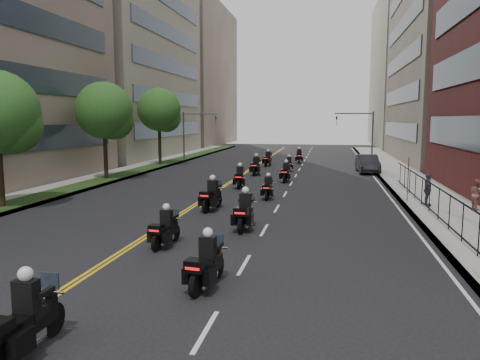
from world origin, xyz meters
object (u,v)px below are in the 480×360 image
(motorcycle_7, at_px, (286,173))
(motorcycle_9, at_px, (289,165))
(motorcycle_4, at_px, (212,196))
(motorcycle_8, at_px, (256,167))
(motorcycle_0, at_px, (23,322))
(parked_sedan, at_px, (368,164))
(motorcycle_5, at_px, (268,189))
(motorcycle_11, at_px, (299,157))
(pedestrian_b, at_px, (477,194))
(motorcycle_6, at_px, (240,178))
(motorcycle_10, at_px, (268,159))
(motorcycle_1, at_px, (206,265))
(motorcycle_3, at_px, (245,213))
(motorcycle_2, at_px, (165,230))
(pedestrian_c, at_px, (428,190))

(motorcycle_7, distance_m, motorcycle_9, 7.56)
(motorcycle_4, distance_m, motorcycle_8, 15.93)
(motorcycle_0, distance_m, parked_sedan, 36.59)
(motorcycle_5, relative_size, motorcycle_11, 0.88)
(pedestrian_b, bearing_deg, motorcycle_4, 87.60)
(motorcycle_8, bearing_deg, motorcycle_6, -88.56)
(motorcycle_0, distance_m, motorcycle_6, 23.96)
(motorcycle_10, distance_m, motorcycle_11, 4.69)
(motorcycle_4, height_order, pedestrian_b, motorcycle_4)
(motorcycle_1, bearing_deg, motorcycle_3, 99.02)
(motorcycle_4, bearing_deg, motorcycle_2, -82.80)
(motorcycle_8, height_order, motorcycle_10, motorcycle_8)
(motorcycle_3, height_order, motorcycle_7, motorcycle_3)
(motorcycle_1, xyz_separation_m, parked_sedan, (6.89, 30.86, 0.12))
(motorcycle_5, distance_m, motorcycle_11, 23.38)
(motorcycle_9, bearing_deg, motorcycle_6, -109.94)
(motorcycle_6, bearing_deg, motorcycle_0, -95.09)
(motorcycle_3, xyz_separation_m, motorcycle_6, (-2.54, 12.27, -0.05))
(motorcycle_0, distance_m, motorcycle_8, 31.59)
(motorcycle_1, distance_m, motorcycle_5, 15.34)
(motorcycle_0, bearing_deg, motorcycle_4, 91.32)
(motorcycle_6, bearing_deg, motorcycle_1, -87.31)
(motorcycle_11, height_order, pedestrian_c, pedestrian_c)
(pedestrian_b, bearing_deg, pedestrian_c, 63.81)
(motorcycle_5, height_order, parked_sedan, parked_sedan)
(motorcycle_6, height_order, motorcycle_9, motorcycle_6)
(motorcycle_7, distance_m, motorcycle_10, 12.25)
(motorcycle_9, bearing_deg, motorcycle_11, 79.54)
(motorcycle_8, bearing_deg, motorcycle_7, -51.86)
(motorcycle_1, height_order, motorcycle_10, motorcycle_1)
(motorcycle_5, relative_size, motorcycle_7, 0.92)
(motorcycle_8, bearing_deg, motorcycle_5, -76.50)
(motorcycle_11, bearing_deg, motorcycle_3, -93.68)
(motorcycle_7, height_order, pedestrian_c, pedestrian_c)
(motorcycle_1, height_order, pedestrian_c, pedestrian_c)
(motorcycle_0, xyz_separation_m, motorcycle_10, (-0.07, 39.56, -0.05))
(motorcycle_11, bearing_deg, motorcycle_6, -101.71)
(motorcycle_2, distance_m, motorcycle_8, 23.14)
(motorcycle_11, bearing_deg, motorcycle_1, -93.28)
(motorcycle_0, height_order, motorcycle_1, motorcycle_0)
(motorcycle_8, bearing_deg, motorcycle_4, -88.44)
(parked_sedan, bearing_deg, motorcycle_11, 127.02)
(motorcycle_1, xyz_separation_m, motorcycle_10, (-2.73, 35.11, -0.01))
(parked_sedan, bearing_deg, motorcycle_0, -108.26)
(motorcycle_2, xyz_separation_m, motorcycle_9, (2.49, 26.78, -0.04))
(motorcycle_3, bearing_deg, motorcycle_6, 102.93)
(motorcycle_5, relative_size, motorcycle_6, 0.90)
(motorcycle_6, bearing_deg, motorcycle_7, 46.62)
(motorcycle_4, xyz_separation_m, motorcycle_7, (2.86, 12.01, -0.06))
(motorcycle_3, xyz_separation_m, motorcycle_8, (-2.56, 19.90, -0.01))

